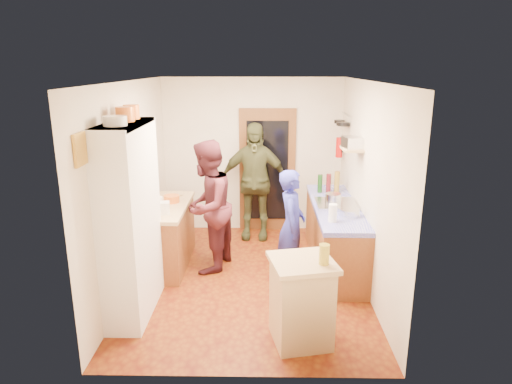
{
  "coord_description": "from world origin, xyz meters",
  "views": [
    {
      "loc": [
        0.19,
        -5.61,
        2.79
      ],
      "look_at": [
        0.09,
        0.15,
        1.18
      ],
      "focal_mm": 32.0,
      "sensor_mm": 36.0,
      "label": 1
    }
  ],
  "objects_px": {
    "hutch_body": "(131,221)",
    "right_counter_base": "(334,237)",
    "island_base": "(301,304)",
    "person_hob": "(294,226)",
    "person_left": "(211,206)",
    "person_back": "(255,181)"
  },
  "relations": [
    {
      "from": "island_base",
      "to": "person_hob",
      "type": "xyz_separation_m",
      "value": [
        0.01,
        1.45,
        0.32
      ]
    },
    {
      "from": "right_counter_base",
      "to": "person_back",
      "type": "relative_size",
      "value": 1.14
    },
    {
      "from": "person_hob",
      "to": "person_left",
      "type": "height_order",
      "value": "person_left"
    },
    {
      "from": "person_hob",
      "to": "person_back",
      "type": "xyz_separation_m",
      "value": [
        -0.54,
        1.53,
        0.21
      ]
    },
    {
      "from": "person_hob",
      "to": "island_base",
      "type": "bearing_deg",
      "value": -174.43
    },
    {
      "from": "person_hob",
      "to": "person_back",
      "type": "relative_size",
      "value": 0.78
    },
    {
      "from": "island_base",
      "to": "person_back",
      "type": "xyz_separation_m",
      "value": [
        -0.54,
        2.98,
        0.53
      ]
    },
    {
      "from": "person_hob",
      "to": "person_left",
      "type": "distance_m",
      "value": 1.18
    },
    {
      "from": "right_counter_base",
      "to": "person_hob",
      "type": "bearing_deg",
      "value": -143.06
    },
    {
      "from": "right_counter_base",
      "to": "person_back",
      "type": "xyz_separation_m",
      "value": [
        -1.15,
        1.07,
        0.54
      ]
    },
    {
      "from": "right_counter_base",
      "to": "person_back",
      "type": "bearing_deg",
      "value": 137.24
    },
    {
      "from": "person_hob",
      "to": "hutch_body",
      "type": "bearing_deg",
      "value": 119.8
    },
    {
      "from": "island_base",
      "to": "person_back",
      "type": "distance_m",
      "value": 3.07
    },
    {
      "from": "hutch_body",
      "to": "right_counter_base",
      "type": "xyz_separation_m",
      "value": [
        2.5,
        1.3,
        -0.68
      ]
    },
    {
      "from": "person_hob",
      "to": "person_back",
      "type": "distance_m",
      "value": 1.64
    },
    {
      "from": "hutch_body",
      "to": "right_counter_base",
      "type": "height_order",
      "value": "hutch_body"
    },
    {
      "from": "person_back",
      "to": "person_hob",
      "type": "bearing_deg",
      "value": -66.36
    },
    {
      "from": "right_counter_base",
      "to": "person_hob",
      "type": "height_order",
      "value": "person_hob"
    },
    {
      "from": "right_counter_base",
      "to": "island_base",
      "type": "distance_m",
      "value": 2.01
    },
    {
      "from": "island_base",
      "to": "person_hob",
      "type": "distance_m",
      "value": 1.48
    },
    {
      "from": "hutch_body",
      "to": "person_back",
      "type": "distance_m",
      "value": 2.73
    },
    {
      "from": "person_left",
      "to": "person_back",
      "type": "bearing_deg",
      "value": 169.18
    }
  ]
}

